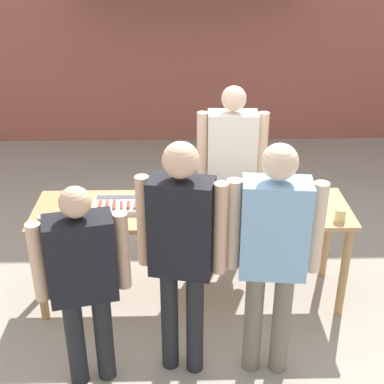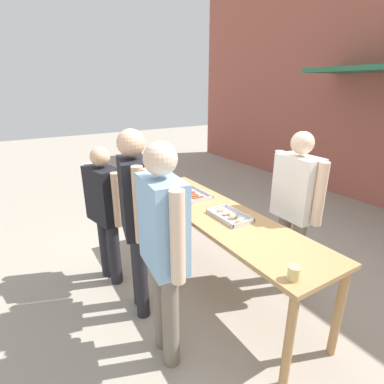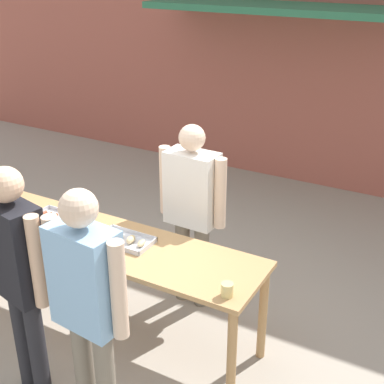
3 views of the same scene
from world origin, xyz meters
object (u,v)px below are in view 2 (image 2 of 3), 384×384
object	(u,v)px
person_customer_holding_hotdog	(105,206)
person_customer_waiting_in_line	(135,210)
person_customer_with_cup	(163,240)
condiment_jar_mustard	(151,184)
food_tray_sausages	(192,195)
food_tray_buns	(230,216)
beer_cup	(294,273)
condiment_jar_ketchup	(154,186)
person_server_behind_table	(295,200)

from	to	relation	value
person_customer_holding_hotdog	person_customer_waiting_in_line	xyz separation A→B (m)	(0.66, 0.10, 0.17)
person_customer_with_cup	condiment_jar_mustard	bearing A→B (deg)	-15.35
food_tray_sausages	food_tray_buns	xyz separation A→B (m)	(0.73, 0.00, 0.01)
beer_cup	person_customer_with_cup	distance (m)	0.94
food_tray_buns	condiment_jar_ketchup	size ratio (longest dim) A/B	6.78
beer_cup	person_customer_waiting_in_line	size ratio (longest dim) A/B	0.05
food_tray_buns	person_customer_holding_hotdog	world-z (taller)	person_customer_holding_hotdog
condiment_jar_mustard	condiment_jar_ketchup	distance (m)	0.09
person_customer_with_cup	person_customer_waiting_in_line	distance (m)	0.61
condiment_jar_mustard	person_customer_with_cup	xyz separation A→B (m)	(1.71, -0.66, 0.15)
food_tray_sausages	person_customer_holding_hotdog	bearing A→B (deg)	-98.98
person_customer_holding_hotdog	person_customer_waiting_in_line	distance (m)	0.69
condiment_jar_mustard	person_server_behind_table	size ratio (longest dim) A/B	0.04
person_customer_holding_hotdog	person_customer_waiting_in_line	size ratio (longest dim) A/B	0.86
food_tray_buns	person_customer_holding_hotdog	xyz separation A→B (m)	(-0.89, -1.01, 0.01)
food_tray_buns	person_server_behind_table	distance (m)	0.71
food_tray_sausages	condiment_jar_ketchup	distance (m)	0.57
condiment_jar_mustard	beer_cup	distance (m)	2.36
person_customer_with_cup	person_customer_waiting_in_line	size ratio (longest dim) A/B	1.00
food_tray_sausages	condiment_jar_mustard	size ratio (longest dim) A/B	6.89
condiment_jar_ketchup	person_customer_holding_hotdog	distance (m)	0.81
person_customer_with_cup	person_customer_waiting_in_line	world-z (taller)	person_customer_waiting_in_line
person_server_behind_table	person_customer_waiting_in_line	size ratio (longest dim) A/B	0.96
food_tray_buns	person_customer_waiting_in_line	xyz separation A→B (m)	(-0.23, -0.91, 0.18)
person_customer_holding_hotdog	person_customer_with_cup	size ratio (longest dim) A/B	0.87
condiment_jar_mustard	person_customer_holding_hotdog	xyz separation A→B (m)	(0.44, -0.73, -0.00)
person_server_behind_table	person_customer_with_cup	world-z (taller)	person_customer_with_cup
food_tray_sausages	food_tray_buns	size ratio (longest dim) A/B	1.02
person_server_behind_table	person_customer_with_cup	distance (m)	1.59
person_server_behind_table	person_customer_waiting_in_line	bearing A→B (deg)	-105.11
food_tray_buns	person_server_behind_table	bearing A→B (deg)	69.46
food_tray_sausages	person_customer_waiting_in_line	distance (m)	1.05
person_customer_waiting_in_line	person_customer_holding_hotdog	bearing A→B (deg)	21.31
food_tray_buns	beer_cup	xyz separation A→B (m)	(1.03, -0.26, 0.03)
beer_cup	condiment_jar_ketchup	bearing A→B (deg)	-179.83
condiment_jar_mustard	person_customer_with_cup	distance (m)	1.84
condiment_jar_ketchup	person_customer_waiting_in_line	xyz separation A→B (m)	(1.01, -0.64, 0.17)
food_tray_buns	condiment_jar_mustard	bearing A→B (deg)	-168.41
person_server_behind_table	person_customer_holding_hotdog	distance (m)	2.02
beer_cup	person_customer_waiting_in_line	distance (m)	1.43
beer_cup	food_tray_sausages	bearing A→B (deg)	171.62
person_server_behind_table	food_tray_buns	bearing A→B (deg)	-108.63
person_customer_holding_hotdog	condiment_jar_mustard	bearing A→B (deg)	-72.32
condiment_jar_mustard	person_customer_waiting_in_line	bearing A→B (deg)	-29.98
condiment_jar_ketchup	person_customer_holding_hotdog	world-z (taller)	person_customer_holding_hotdog
condiment_jar_ketchup	condiment_jar_mustard	bearing A→B (deg)	-177.11
person_customer_with_cup	person_customer_waiting_in_line	xyz separation A→B (m)	(-0.61, 0.02, 0.01)
person_server_behind_table	person_customer_holding_hotdog	bearing A→B (deg)	-122.46
food_tray_sausages	condiment_jar_mustard	distance (m)	0.66
person_customer_waiting_in_line	condiment_jar_mustard	bearing A→B (deg)	-17.31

